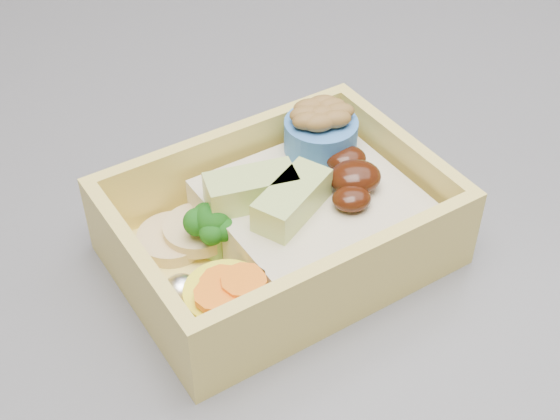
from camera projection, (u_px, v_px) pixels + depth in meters
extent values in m
cube|color=#39393E|center=(205.00, 189.00, 0.48)|extent=(1.24, 0.84, 0.04)
cube|color=#F1D563|center=(280.00, 250.00, 0.41)|extent=(0.20, 0.17, 0.01)
cube|color=#F1D563|center=(226.00, 160.00, 0.43)|extent=(0.15, 0.07, 0.04)
cube|color=#F1D563|center=(344.00, 284.00, 0.36)|extent=(0.15, 0.07, 0.04)
cube|color=#F1D563|center=(400.00, 165.00, 0.43)|extent=(0.05, 0.10, 0.04)
cube|color=#F1D563|center=(139.00, 277.00, 0.36)|extent=(0.05, 0.10, 0.04)
cube|color=#BEB086|center=(312.00, 213.00, 0.41)|extent=(0.13, 0.12, 0.03)
ellipsoid|color=#321207|center=(355.00, 177.00, 0.40)|extent=(0.03, 0.03, 0.01)
ellipsoid|color=#321207|center=(346.00, 159.00, 0.41)|extent=(0.03, 0.03, 0.01)
ellipsoid|color=#321207|center=(352.00, 199.00, 0.39)|extent=(0.02, 0.02, 0.01)
cube|color=#BCD670|center=(292.00, 200.00, 0.38)|extent=(0.05, 0.05, 0.02)
cube|color=#BCD670|center=(251.00, 189.00, 0.39)|extent=(0.05, 0.03, 0.02)
cylinder|color=#86B461|center=(214.00, 243.00, 0.40)|extent=(0.01, 0.01, 0.01)
sphere|color=#175814|center=(213.00, 220.00, 0.39)|extent=(0.02, 0.02, 0.02)
sphere|color=#175814|center=(222.00, 213.00, 0.39)|extent=(0.01, 0.01, 0.01)
sphere|color=#175814|center=(197.00, 222.00, 0.39)|extent=(0.01, 0.01, 0.01)
sphere|color=#175814|center=(224.00, 229.00, 0.39)|extent=(0.01, 0.01, 0.01)
sphere|color=#175814|center=(212.00, 233.00, 0.38)|extent=(0.01, 0.01, 0.01)
sphere|color=#175814|center=(205.00, 215.00, 0.39)|extent=(0.01, 0.01, 0.01)
cylinder|color=yellow|center=(227.00, 303.00, 0.37)|extent=(0.04, 0.04, 0.02)
cylinder|color=orange|center=(223.00, 283.00, 0.36)|extent=(0.02, 0.02, 0.00)
cylinder|color=orange|center=(217.00, 295.00, 0.35)|extent=(0.02, 0.02, 0.00)
cylinder|color=orange|center=(244.00, 281.00, 0.36)|extent=(0.02, 0.02, 0.00)
cylinder|color=tan|center=(172.00, 239.00, 0.41)|extent=(0.04, 0.04, 0.01)
cylinder|color=tan|center=(198.00, 230.00, 0.40)|extent=(0.04, 0.04, 0.01)
ellipsoid|color=white|center=(213.00, 204.00, 0.42)|extent=(0.02, 0.02, 0.02)
ellipsoid|color=white|center=(181.00, 292.00, 0.37)|extent=(0.02, 0.02, 0.02)
cylinder|color=#3A76C8|center=(321.00, 135.00, 0.42)|extent=(0.04, 0.04, 0.02)
ellipsoid|color=brown|center=(322.00, 115.00, 0.41)|extent=(0.02, 0.02, 0.01)
ellipsoid|color=brown|center=(330.00, 107.00, 0.42)|extent=(0.02, 0.02, 0.01)
ellipsoid|color=brown|center=(306.00, 115.00, 0.41)|extent=(0.02, 0.02, 0.01)
ellipsoid|color=brown|center=(335.00, 119.00, 0.41)|extent=(0.02, 0.02, 0.01)
ellipsoid|color=brown|center=(319.00, 123.00, 0.41)|extent=(0.02, 0.02, 0.01)
ellipsoid|color=brown|center=(339.00, 112.00, 0.41)|extent=(0.02, 0.02, 0.01)
ellipsoid|color=brown|center=(309.00, 107.00, 0.42)|extent=(0.02, 0.02, 0.01)
ellipsoid|color=brown|center=(323.00, 104.00, 0.42)|extent=(0.02, 0.02, 0.01)
ellipsoid|color=brown|center=(308.00, 121.00, 0.41)|extent=(0.02, 0.02, 0.01)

